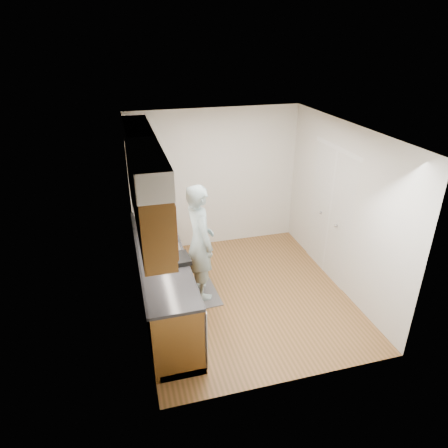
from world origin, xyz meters
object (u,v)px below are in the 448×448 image
at_px(soap_bottle_a, 158,218).
at_px(soap_bottle_b, 166,218).
at_px(person, 200,235).
at_px(dish_rack, 174,260).
at_px(steel_can, 163,225).

xyz_separation_m(soap_bottle_a, soap_bottle_b, (0.13, 0.03, -0.03)).
xyz_separation_m(person, soap_bottle_a, (-0.52, 0.59, 0.06)).
height_order(soap_bottle_a, dish_rack, soap_bottle_a).
xyz_separation_m(soap_bottle_b, dish_rack, (-0.05, -1.15, -0.07)).
bearing_deg(soap_bottle_b, person, -57.67).
bearing_deg(person, dish_rack, 130.96).
xyz_separation_m(soap_bottle_b, steel_can, (-0.07, -0.17, -0.03)).
height_order(soap_bottle_a, soap_bottle_b, soap_bottle_a).
bearing_deg(soap_bottle_a, dish_rack, -86.06).
distance_m(soap_bottle_b, dish_rack, 1.15).
distance_m(person, soap_bottle_a, 0.79).
xyz_separation_m(person, dish_rack, (-0.45, -0.53, -0.04)).
relative_size(person, soap_bottle_b, 9.85).
distance_m(person, steel_can, 0.65).
relative_size(soap_bottle_a, dish_rack, 0.67).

